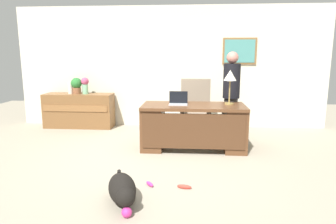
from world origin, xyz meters
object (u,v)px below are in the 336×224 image
(laptop, at_px, (178,101))
(vase_empty, at_px, (70,88))
(desk_lamp, at_px, (230,78))
(dog_toy_ball, at_px, (127,212))
(dog_lying, at_px, (123,189))
(credenza, at_px, (79,110))
(armchair, at_px, (195,111))
(potted_plant, at_px, (77,85))
(vase_with_flowers, at_px, (85,85))
(person_standing, at_px, (231,95))
(desk, at_px, (193,125))
(dog_toy_bone, at_px, (150,184))
(dog_toy_plush, at_px, (184,187))

(laptop, bearing_deg, vase_empty, 151.14)
(desk_lamp, bearing_deg, dog_toy_ball, -117.66)
(dog_lying, distance_m, desk_lamp, 2.81)
(dog_toy_ball, bearing_deg, credenza, 116.84)
(armchair, xyz_separation_m, desk_lamp, (0.57, -0.79, 0.74))
(laptop, relative_size, potted_plant, 0.89)
(armchair, distance_m, vase_with_flowers, 2.55)
(vase_empty, bearing_deg, person_standing, -11.64)
(desk, xyz_separation_m, desk_lamp, (0.62, 0.14, 0.82))
(laptop, distance_m, desk_lamp, 0.98)
(armchair, distance_m, dog_toy_bone, 2.63)
(desk_lamp, relative_size, vase_with_flowers, 1.61)
(dog_lying, distance_m, vase_with_flowers, 3.91)
(desk, bearing_deg, person_standing, 44.16)
(person_standing, height_order, dog_toy_plush, person_standing)
(dog_lying, bearing_deg, potted_plant, 117.80)
(dog_toy_plush, bearing_deg, dog_lying, -149.03)
(vase_empty, bearing_deg, armchair, -9.79)
(vase_with_flowers, bearing_deg, desk_lamp, -22.86)
(potted_plant, xyz_separation_m, dog_toy_ball, (1.93, -3.76, -0.91))
(potted_plant, bearing_deg, vase_with_flowers, 0.00)
(dog_toy_plush, bearing_deg, person_standing, 70.27)
(credenza, xyz_separation_m, potted_plant, (-0.03, 0.00, 0.58))
(armchair, relative_size, laptop, 3.57)
(desk_lamp, relative_size, potted_plant, 1.65)
(desk, distance_m, credenza, 2.95)
(armchair, bearing_deg, vase_empty, 170.21)
(desk, height_order, vase_empty, vase_empty)
(armchair, bearing_deg, credenza, 169.59)
(armchair, xyz_separation_m, dog_toy_bone, (-0.60, -2.52, -0.48))
(desk, relative_size, vase_empty, 6.40)
(dog_lying, height_order, dog_toy_plush, dog_lying)
(dog_lying, height_order, desk_lamp, desk_lamp)
(credenza, relative_size, vase_with_flowers, 4.17)
(person_standing, relative_size, vase_with_flowers, 4.58)
(desk, height_order, dog_lying, desk)
(credenza, xyz_separation_m, armchair, (2.63, -0.48, 0.12))
(desk, xyz_separation_m, vase_empty, (-2.76, 1.42, 0.48))
(vase_empty, xyz_separation_m, potted_plant, (0.15, 0.00, 0.06))
(dog_toy_plush, bearing_deg, dog_toy_ball, -128.63)
(dog_toy_bone, bearing_deg, person_standing, 60.90)
(desk, relative_size, dog_toy_plush, 9.60)
(credenza, height_order, dog_toy_ball, credenza)
(person_standing, distance_m, dog_lying, 3.21)
(dog_toy_bone, relative_size, dog_toy_plush, 0.82)
(credenza, relative_size, dog_toy_plush, 8.32)
(desk, distance_m, dog_toy_bone, 1.72)
(credenza, distance_m, dog_toy_ball, 4.22)
(armchair, xyz_separation_m, vase_with_flowers, (-2.46, 0.48, 0.47))
(laptop, relative_size, desk_lamp, 0.54)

